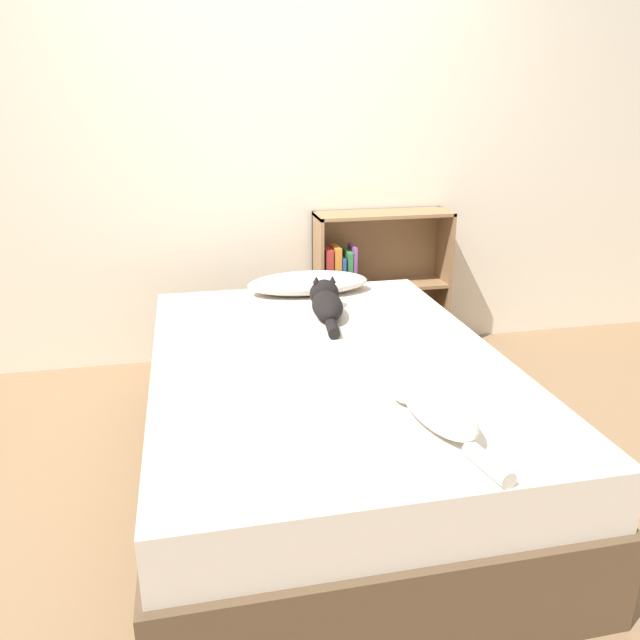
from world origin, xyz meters
TOP-DOWN VIEW (x-y plane):
  - ground_plane at (0.00, 0.00)m, footprint 8.00×8.00m
  - wall_back at (0.00, 1.44)m, footprint 8.00×0.06m
  - bed at (0.00, 0.00)m, footprint 1.44×2.06m
  - pillow at (0.09, 0.86)m, footprint 0.65×0.28m
  - cat_light at (0.20, -0.61)m, footprint 0.21×0.60m
  - cat_dark at (0.10, 0.49)m, footprint 0.18×0.51m
  - bookshelf at (0.59, 1.30)m, footprint 0.82×0.26m

SIDE VIEW (x-z plane):
  - ground_plane at x=0.00m, z-range 0.00..0.00m
  - bed at x=0.00m, z-range 0.00..0.55m
  - bookshelf at x=0.59m, z-range 0.02..0.91m
  - pillow at x=0.09m, z-range 0.55..0.66m
  - cat_dark at x=0.10m, z-range 0.53..0.70m
  - cat_light at x=0.20m, z-range 0.55..0.71m
  - wall_back at x=0.00m, z-range 0.00..2.50m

